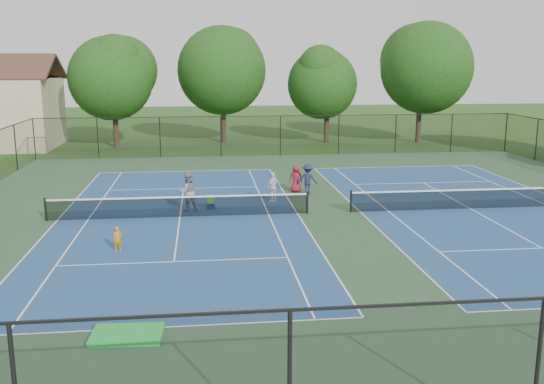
{
  "coord_description": "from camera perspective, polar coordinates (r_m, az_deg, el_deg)",
  "views": [
    {
      "loc": [
        -5.88,
        -27.33,
        7.06
      ],
      "look_at": [
        -2.84,
        -1.0,
        1.3
      ],
      "focal_mm": 40.0,
      "sensor_mm": 36.0,
      "label": 1
    }
  ],
  "objects": [
    {
      "name": "bystander_b",
      "position": [
        32.65,
        3.38,
        1.23
      ],
      "size": [
        1.21,
        0.96,
        1.64
      ],
      "primitive_type": "imported",
      "rotation": [
        0.0,
        0.0,
        2.77
      ],
      "color": "#1C203E",
      "rests_on": "ground"
    },
    {
      "name": "ball_crate",
      "position": [
        29.52,
        -5.78,
        -1.33
      ],
      "size": [
        0.38,
        0.32,
        0.3
      ],
      "primitive_type": "cube",
      "rotation": [
        0.0,
        0.0,
        -0.1
      ],
      "color": "navy",
      "rests_on": "ground"
    },
    {
      "name": "tree_back_c",
      "position": [
        53.47,
        5.24,
        10.52
      ],
      "size": [
        6.0,
        6.0,
        8.4
      ],
      "color": "#2D2116",
      "rests_on": "ground"
    },
    {
      "name": "court_pad",
      "position": [
        28.83,
        5.39,
        -1.96
      ],
      "size": [
        36.0,
        36.0,
        0.01
      ],
      "primitive_type": "cube",
      "color": "#294728",
      "rests_on": "ground"
    },
    {
      "name": "tennis_court_right",
      "position": [
        31.0,
        18.16,
        -1.34
      ],
      "size": [
        12.0,
        23.83,
        1.07
      ],
      "color": "navy",
      "rests_on": "ground"
    },
    {
      "name": "tennis_court_left",
      "position": [
        28.22,
        -8.67,
        -2.16
      ],
      "size": [
        12.0,
        23.83,
        1.07
      ],
      "color": "navy",
      "rests_on": "ground"
    },
    {
      "name": "bystander_a",
      "position": [
        30.75,
        0.11,
        0.45
      ],
      "size": [
        0.92,
        0.88,
        1.53
      ],
      "primitive_type": "imported",
      "rotation": [
        0.0,
        0.0,
        3.88
      ],
      "color": "silver",
      "rests_on": "ground"
    },
    {
      "name": "tree_back_a",
      "position": [
        51.83,
        -14.75,
        10.74
      ],
      "size": [
        6.8,
        6.8,
        9.15
      ],
      "color": "#2D2116",
      "rests_on": "ground"
    },
    {
      "name": "green_tarp",
      "position": [
        16.61,
        -13.48,
        -12.92
      ],
      "size": [
        1.88,
        1.22,
        0.15
      ],
      "primitive_type": "cube",
      "rotation": [
        0.0,
        0.0,
        -0.05
      ],
      "color": "green",
      "rests_on": "ground"
    },
    {
      "name": "ball_hopper",
      "position": [
        29.44,
        -5.79,
        -0.69
      ],
      "size": [
        0.34,
        0.28,
        0.38
      ],
      "primitive_type": "cube",
      "rotation": [
        0.0,
        0.0,
        0.01
      ],
      "color": "green",
      "rests_on": "ball_crate"
    },
    {
      "name": "bystander_c",
      "position": [
        33.05,
        2.26,
        1.27
      ],
      "size": [
        0.77,
        0.52,
        1.53
      ],
      "primitive_type": "imported",
      "rotation": [
        0.0,
        0.0,
        3.09
      ],
      "color": "maroon",
      "rests_on": "ground"
    },
    {
      "name": "child_player",
      "position": [
        23.63,
        -14.32,
        -4.3
      ],
      "size": [
        0.41,
        0.34,
        0.95
      ],
      "primitive_type": "imported",
      "rotation": [
        0.0,
        0.0,
        0.37
      ],
      "color": "orange",
      "rests_on": "ground"
    },
    {
      "name": "tree_back_b",
      "position": [
        53.36,
        -4.67,
        11.72
      ],
      "size": [
        7.6,
        7.6,
        10.03
      ],
      "color": "#2D2116",
      "rests_on": "ground"
    },
    {
      "name": "tree_back_d",
      "position": [
        54.69,
        13.9,
        11.67
      ],
      "size": [
        7.8,
        7.8,
        10.37
      ],
      "color": "#2D2116",
      "rests_on": "ground"
    },
    {
      "name": "perimeter_fence",
      "position": [
        28.48,
        5.45,
        1.16
      ],
      "size": [
        36.08,
        36.08,
        3.02
      ],
      "color": "black",
      "rests_on": "ground"
    },
    {
      "name": "ground",
      "position": [
        28.83,
        5.39,
        -1.97
      ],
      "size": [
        140.0,
        140.0,
        0.0
      ],
      "primitive_type": "plane",
      "color": "#234716",
      "rests_on": "ground"
    },
    {
      "name": "instructor",
      "position": [
        29.08,
        -7.95,
        0.02
      ],
      "size": [
        1.13,
        1.01,
        1.91
      ],
      "primitive_type": "imported",
      "rotation": [
        0.0,
        0.0,
        3.52
      ],
      "color": "gray",
      "rests_on": "ground"
    }
  ]
}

